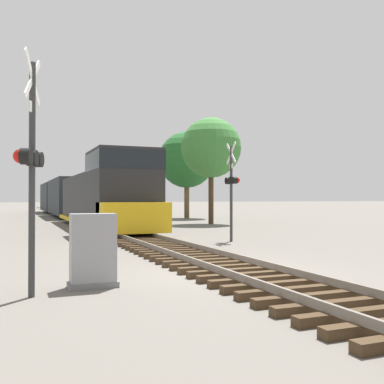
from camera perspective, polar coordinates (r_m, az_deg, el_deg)
The scene contains 8 objects.
ground_plane at distance 11.25m, azimuth 5.15°, elevation -10.24°, with size 400.00×400.00×0.00m, color #666059.
rail_track_bed at distance 11.23m, azimuth 5.15°, elevation -9.56°, with size 2.60×160.00×0.31m.
freight_train at distance 41.85m, azimuth -14.96°, elevation -0.70°, with size 3.09×46.66×4.18m.
crossing_signal_near at distance 8.94m, azimuth -19.83°, elevation 3.66°, with size 0.59×1.00×4.56m.
crossing_signal_far at distance 19.24m, azimuth 5.08°, elevation 1.07°, with size 0.35×1.01×4.24m.
relay_cabinet at distance 9.60m, azimuth -12.46°, elevation -7.32°, with size 1.01×0.52×1.53m.
tree_far_right at distance 32.34m, azimuth 2.42°, elevation 5.59°, with size 4.32×4.32×7.62m.
tree_mid_background at distance 41.07m, azimuth -0.67°, elevation 4.08°, with size 5.13×5.13×7.91m.
Camera 1 is at (-5.04, -9.88, 1.85)m, focal length 42.00 mm.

